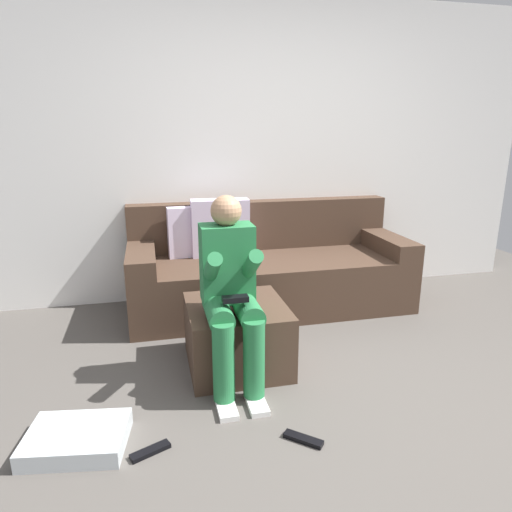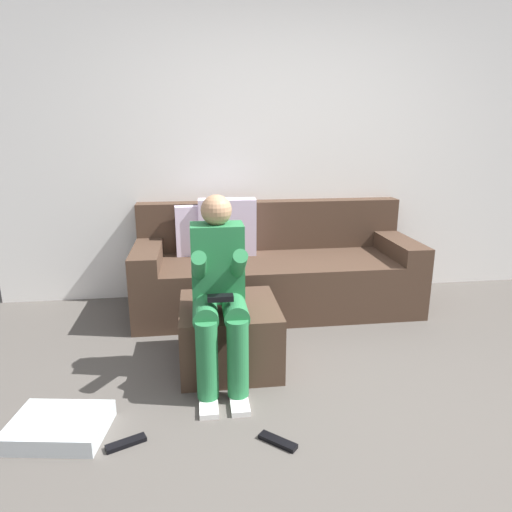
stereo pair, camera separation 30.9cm
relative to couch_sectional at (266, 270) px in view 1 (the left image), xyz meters
The scene contains 8 objects.
ground_plane 1.82m from the couch_sectional, 85.81° to the right, with size 6.33×6.33×0.00m, color #544F49.
wall_back 1.04m from the couch_sectional, 72.47° to the left, with size 4.87×0.10×2.51m, color white.
couch_sectional is the anchor object (origin of this frame).
ottoman 1.04m from the couch_sectional, 114.75° to the right, with size 0.60×0.62×0.40m, color #473326.
person_seated 1.27m from the couch_sectional, 113.85° to the right, with size 0.30×0.60×1.10m.
storage_bin 2.04m from the couch_sectional, 130.65° to the right, with size 0.45×0.34×0.09m, color silver.
remote_near_ottoman 1.79m from the couch_sectional, 98.72° to the right, with size 0.19×0.05×0.02m, color black.
remote_by_storage_bin 1.95m from the couch_sectional, 120.67° to the right, with size 0.19×0.05×0.02m, color black.
Camera 1 is at (-1.05, -1.72, 1.45)m, focal length 31.91 mm.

